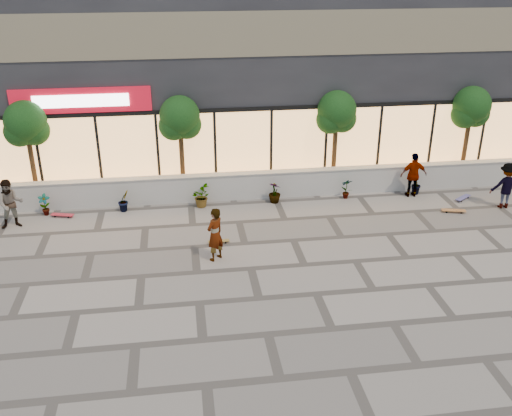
{
  "coord_description": "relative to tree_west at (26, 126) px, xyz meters",
  "views": [
    {
      "loc": [
        -3.55,
        -13.14,
        8.74
      ],
      "look_at": [
        -1.27,
        3.16,
        1.3
      ],
      "focal_mm": 40.0,
      "sensor_mm": 36.0,
      "label": 1
    }
  ],
  "objects": [
    {
      "name": "shrub_c",
      "position": [
        6.1,
        -1.25,
        -2.58
      ],
      "size": [
        0.68,
        0.77,
        0.81
      ],
      "primitive_type": "imported",
      "rotation": [
        0.0,
        0.0,
        1.64
      ],
      "color": "#103311",
      "rests_on": "ground"
    },
    {
      "name": "tree_mideast",
      "position": [
        11.5,
        0.0,
        0.0
      ],
      "size": [
        1.6,
        1.5,
        3.92
      ],
      "color": "#453418",
      "rests_on": "ground"
    },
    {
      "name": "shrub_d",
      "position": [
        8.9,
        -1.25,
        -2.58
      ],
      "size": [
        0.64,
        0.64,
        0.81
      ],
      "primitive_type": "imported",
      "rotation": [
        0.0,
        0.0,
        2.46
      ],
      "color": "#103311",
      "rests_on": "ground"
    },
    {
      "name": "shrub_a",
      "position": [
        0.5,
        -1.25,
        -2.58
      ],
      "size": [
        0.43,
        0.29,
        0.81
      ],
      "primitive_type": "imported",
      "color": "#103311",
      "rests_on": "ground"
    },
    {
      "name": "shrub_b",
      "position": [
        3.3,
        -1.25,
        -2.58
      ],
      "size": [
        0.57,
        0.57,
        0.81
      ],
      "primitive_type": "imported",
      "rotation": [
        0.0,
        0.0,
        0.82
      ],
      "color": "#103311",
      "rests_on": "ground"
    },
    {
      "name": "tree_east",
      "position": [
        17.0,
        0.0,
        0.0
      ],
      "size": [
        1.6,
        1.5,
        3.92
      ],
      "color": "#453418",
      "rests_on": "ground"
    },
    {
      "name": "tree_midwest",
      "position": [
        5.5,
        0.0,
        0.0
      ],
      "size": [
        1.6,
        1.5,
        3.92
      ],
      "color": "#453418",
      "rests_on": "ground"
    },
    {
      "name": "skateboard_right_near",
      "position": [
        15.23,
        -3.09,
        -2.9
      ],
      "size": [
        0.88,
        0.43,
        0.1
      ],
      "rotation": [
        0.0,
        0.0,
        -0.26
      ],
      "color": "#9E6333",
      "rests_on": "ground"
    },
    {
      "name": "tree_west",
      "position": [
        0.0,
        0.0,
        0.0
      ],
      "size": [
        1.6,
        1.5,
        3.92
      ],
      "color": "#453418",
      "rests_on": "ground"
    },
    {
      "name": "skater_center",
      "position": [
        6.35,
        -5.34,
        -2.12
      ],
      "size": [
        0.74,
        0.73,
        1.72
      ],
      "primitive_type": "imported",
      "rotation": [
        0.0,
        0.0,
        3.89
      ],
      "color": "silver",
      "rests_on": "ground"
    },
    {
      "name": "skater_left",
      "position": [
        -0.38,
        -2.12,
        -2.11
      ],
      "size": [
        0.98,
        0.83,
        1.75
      ],
      "primitive_type": "imported",
      "rotation": [
        0.0,
        0.0,
        0.23
      ],
      "color": "tan",
      "rests_on": "ground"
    },
    {
      "name": "shrub_f",
      "position": [
        14.5,
        -1.25,
        -2.58
      ],
      "size": [
        0.55,
        0.57,
        0.81
      ],
      "primitive_type": "imported",
      "rotation": [
        0.0,
        0.0,
        4.1
      ],
      "color": "#103311",
      "rests_on": "ground"
    },
    {
      "name": "shrub_e",
      "position": [
        11.7,
        -1.25,
        -2.58
      ],
      "size": [
        0.46,
        0.35,
        0.81
      ],
      "primitive_type": "imported",
      "rotation": [
        0.0,
        0.0,
        3.28
      ],
      "color": "#103311",
      "rests_on": "ground"
    },
    {
      "name": "skateboard_left",
      "position": [
        1.12,
        -1.5,
        -2.9
      ],
      "size": [
        0.85,
        0.42,
        0.1
      ],
      "rotation": [
        0.0,
        0.0,
        -0.27
      ],
      "color": "red",
      "rests_on": "ground"
    },
    {
      "name": "retail_building",
      "position": [
        9.0,
        4.79,
        1.26
      ],
      "size": [
        24.0,
        9.17,
        8.5
      ],
      "color": "#25242A",
      "rests_on": "ground"
    },
    {
      "name": "ground",
      "position": [
        9.0,
        -7.7,
        -2.99
      ],
      "size": [
        80.0,
        80.0,
        0.0
      ],
      "primitive_type": "plane",
      "color": "#9D9288",
      "rests_on": "ground"
    },
    {
      "name": "skateboard_center",
      "position": [
        6.53,
        -4.29,
        -2.92
      ],
      "size": [
        0.71,
        0.22,
        0.08
      ],
      "rotation": [
        0.0,
        0.0,
        0.05
      ],
      "color": "olive",
      "rests_on": "ground"
    },
    {
      "name": "skater_right_near",
      "position": [
        14.29,
        -1.4,
        -2.11
      ],
      "size": [
        1.04,
        0.47,
        1.75
      ],
      "primitive_type": "imported",
      "rotation": [
        0.0,
        0.0,
        3.1
      ],
      "color": "silver",
      "rests_on": "ground"
    },
    {
      "name": "planter_wall",
      "position": [
        9.0,
        -0.7,
        -2.46
      ],
      "size": [
        22.0,
        0.42,
        1.04
      ],
      "color": "beige",
      "rests_on": "ground"
    },
    {
      "name": "skateboard_right_far",
      "position": [
        16.13,
        -2.01,
        -2.9
      ],
      "size": [
        0.8,
        0.64,
        0.1
      ],
      "rotation": [
        0.0,
        0.0,
        0.6
      ],
      "color": "#4C4885",
      "rests_on": "ground"
    },
    {
      "name": "skater_right_far",
      "position": [
        17.26,
        -2.88,
        -2.12
      ],
      "size": [
        1.19,
        0.78,
        1.73
      ],
      "primitive_type": "imported",
      "rotation": [
        0.0,
        0.0,
        3.02
      ],
      "color": "maroon",
      "rests_on": "ground"
    }
  ]
}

